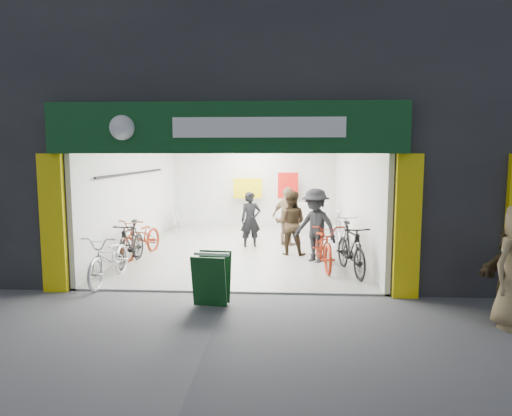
{
  "coord_description": "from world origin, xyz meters",
  "views": [
    {
      "loc": [
        1.03,
        -8.22,
        2.6
      ],
      "look_at": [
        0.45,
        1.5,
        1.43
      ],
      "focal_mm": 32.0,
      "sensor_mm": 36.0,
      "label": 1
    }
  ],
  "objects": [
    {
      "name": "ground",
      "position": [
        0.0,
        0.0,
        0.0
      ],
      "size": [
        60.0,
        60.0,
        0.0
      ],
      "primitive_type": "plane",
      "color": "#56565B",
      "rests_on": "ground"
    },
    {
      "name": "building",
      "position": [
        0.91,
        4.99,
        4.31
      ],
      "size": [
        17.0,
        10.27,
        8.0
      ],
      "color": "#232326",
      "rests_on": "ground"
    },
    {
      "name": "bike_left_front",
      "position": [
        -2.45,
        0.6,
        0.51
      ],
      "size": [
        0.72,
        1.94,
        1.01
      ],
      "primitive_type": "imported",
      "rotation": [
        0.0,
        0.0,
        -0.02
      ],
      "color": "#BABABF",
      "rests_on": "ground"
    },
    {
      "name": "bike_left_midfront",
      "position": [
        -2.5,
        1.98,
        0.53
      ],
      "size": [
        0.55,
        1.77,
        1.05
      ],
      "primitive_type": "imported",
      "rotation": [
        0.0,
        0.0,
        -0.03
      ],
      "color": "black",
      "rests_on": "ground"
    },
    {
      "name": "bike_left_midback",
      "position": [
        -2.5,
        2.84,
        0.51
      ],
      "size": [
        1.02,
        2.02,
        1.01
      ],
      "primitive_type": "imported",
      "rotation": [
        0.0,
        0.0,
        -0.19
      ],
      "color": "maroon",
      "rests_on": "ground"
    },
    {
      "name": "bike_left_back",
      "position": [
        -2.5,
        6.74,
        0.46
      ],
      "size": [
        0.6,
        1.58,
        0.92
      ],
      "primitive_type": "imported",
      "rotation": [
        0.0,
        0.0,
        0.11
      ],
      "color": "silver",
      "rests_on": "ground"
    },
    {
      "name": "bike_right_front",
      "position": [
        2.5,
        1.51,
        0.56
      ],
      "size": [
        0.83,
        1.94,
        1.13
      ],
      "primitive_type": "imported",
      "rotation": [
        0.0,
        0.0,
        0.16
      ],
      "color": "black",
      "rests_on": "ground"
    },
    {
      "name": "bike_right_mid",
      "position": [
        1.97,
        2.02,
        0.53
      ],
      "size": [
        0.84,
        2.06,
        1.06
      ],
      "primitive_type": "imported",
      "rotation": [
        0.0,
        0.0,
        0.07
      ],
      "color": "#9C230E",
      "rests_on": "ground"
    },
    {
      "name": "bike_right_back",
      "position": [
        2.5,
        3.14,
        0.58
      ],
      "size": [
        0.83,
        1.98,
        1.15
      ],
      "primitive_type": "imported",
      "rotation": [
        0.0,
        0.0,
        0.15
      ],
      "color": "silver",
      "rests_on": "ground"
    },
    {
      "name": "customer_a",
      "position": [
        0.15,
        4.15,
        0.78
      ],
      "size": [
        0.66,
        0.53,
        1.56
      ],
      "primitive_type": "imported",
      "rotation": [
        0.0,
        0.0,
        0.32
      ],
      "color": "black",
      "rests_on": "ground"
    },
    {
      "name": "customer_b",
      "position": [
        1.23,
        3.26,
        0.83
      ],
      "size": [
        0.89,
        0.74,
        1.67
      ],
      "primitive_type": "imported",
      "rotation": [
        0.0,
        0.0,
        3.0
      ],
      "color": "#342617",
      "rests_on": "ground"
    },
    {
      "name": "customer_c",
      "position": [
        1.8,
        2.48,
        0.89
      ],
      "size": [
        1.31,
        1.24,
        1.78
      ],
      "primitive_type": "imported",
      "rotation": [
        0.0,
        0.0,
        -0.67
      ],
      "color": "black",
      "rests_on": "ground"
    },
    {
      "name": "customer_d",
      "position": [
        1.17,
        4.38,
        0.84
      ],
      "size": [
        1.05,
        0.87,
        1.68
      ],
      "primitive_type": "imported",
      "rotation": [
        0.0,
        0.0,
        2.58
      ],
      "color": "#8A6E50",
      "rests_on": "ground"
    },
    {
      "name": "pedestrian_far",
      "position": [
        4.6,
        -1.09,
        0.75
      ],
      "size": [
        1.46,
        0.84,
        1.5
      ],
      "primitive_type": "imported",
      "rotation": [
        0.0,
        0.0,
        0.3
      ],
      "color": "#322717",
      "rests_on": "ground"
    },
    {
      "name": "sandwich_board",
      "position": [
        -0.17,
        -0.71,
        0.49
      ],
      "size": [
        0.64,
        0.65,
        0.9
      ],
      "rotation": [
        0.0,
        0.0,
        -0.1
      ],
      "color": "#0E3815",
      "rests_on": "ground"
    }
  ]
}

